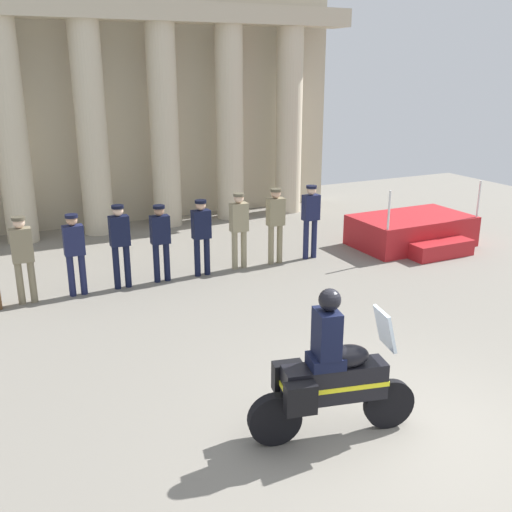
# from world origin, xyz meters

# --- Properties ---
(ground_plane) EXTENTS (28.00, 28.00, 0.00)m
(ground_plane) POSITION_xyz_m (0.00, 0.00, 0.00)
(ground_plane) COLOR gray
(colonnade_backdrop) EXTENTS (13.12, 1.63, 6.35)m
(colonnade_backdrop) POSITION_xyz_m (-0.34, 11.40, 3.29)
(colonnade_backdrop) COLOR #B6AB91
(colonnade_backdrop) RESTS_ON ground_plane
(reviewing_stand) EXTENTS (2.88, 2.21, 1.65)m
(reviewing_stand) POSITION_xyz_m (5.46, 6.23, 0.36)
(reviewing_stand) COLOR #B21E23
(reviewing_stand) RESTS_ON ground_plane
(officer_in_row_0) EXTENTS (0.38, 0.24, 1.68)m
(officer_in_row_0) POSITION_xyz_m (-3.58, 6.46, 0.99)
(officer_in_row_0) COLOR #7A7056
(officer_in_row_0) RESTS_ON ground_plane
(officer_in_row_1) EXTENTS (0.38, 0.24, 1.62)m
(officer_in_row_1) POSITION_xyz_m (-2.65, 6.47, 0.96)
(officer_in_row_1) COLOR #191E42
(officer_in_row_1) RESTS_ON ground_plane
(officer_in_row_2) EXTENTS (0.38, 0.24, 1.71)m
(officer_in_row_2) POSITION_xyz_m (-1.77, 6.48, 1.01)
(officer_in_row_2) COLOR black
(officer_in_row_2) RESTS_ON ground_plane
(officer_in_row_3) EXTENTS (0.38, 0.24, 1.62)m
(officer_in_row_3) POSITION_xyz_m (-0.94, 6.50, 0.95)
(officer_in_row_3) COLOR black
(officer_in_row_3) RESTS_ON ground_plane
(officer_in_row_4) EXTENTS (0.38, 0.24, 1.64)m
(officer_in_row_4) POSITION_xyz_m (-0.05, 6.48, 0.97)
(officer_in_row_4) COLOR black
(officer_in_row_4) RESTS_ON ground_plane
(officer_in_row_5) EXTENTS (0.38, 0.24, 1.69)m
(officer_in_row_5) POSITION_xyz_m (0.86, 6.56, 1.00)
(officer_in_row_5) COLOR gray
(officer_in_row_5) RESTS_ON ground_plane
(officer_in_row_6) EXTENTS (0.38, 0.24, 1.72)m
(officer_in_row_6) POSITION_xyz_m (1.73, 6.52, 1.02)
(officer_in_row_6) COLOR #847A5B
(officer_in_row_6) RESTS_ON ground_plane
(officer_in_row_7) EXTENTS (0.38, 0.24, 1.72)m
(officer_in_row_7) POSITION_xyz_m (2.63, 6.50, 1.02)
(officer_in_row_7) COLOR #191E42
(officer_in_row_7) RESTS_ON ground_plane
(motorcycle_with_rider) EXTENTS (2.07, 0.84, 1.90)m
(motorcycle_with_rider) POSITION_xyz_m (-0.79, 0.40, 0.79)
(motorcycle_with_rider) COLOR black
(motorcycle_with_rider) RESTS_ON ground_plane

